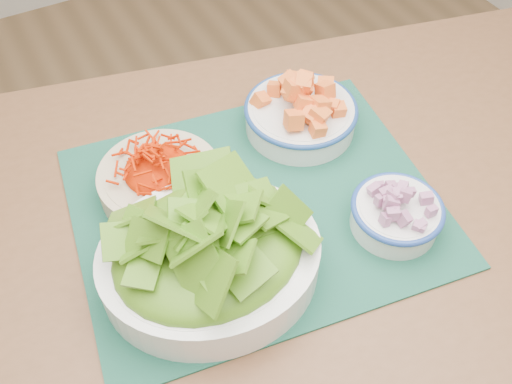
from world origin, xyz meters
The scene contains 6 objects.
table centered at (0.03, -0.03, 0.65)m, with size 1.36×1.06×0.75m.
placemat centered at (-0.03, 0.01, 0.75)m, with size 0.53×0.44×0.00m, color #0D3428.
carrot_bowl centered at (-0.15, 0.11, 0.79)m, with size 0.20×0.20×0.07m.
squash_bowl centered at (0.11, 0.13, 0.80)m, with size 0.20×0.20×0.10m.
lettuce_bowl centered at (-0.15, -0.07, 0.81)m, with size 0.34×0.31×0.13m.
onion_bowl centered at (0.12, -0.12, 0.79)m, with size 0.16×0.16×0.07m.
Camera 1 is at (-0.29, -0.46, 1.42)m, focal length 40.00 mm.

